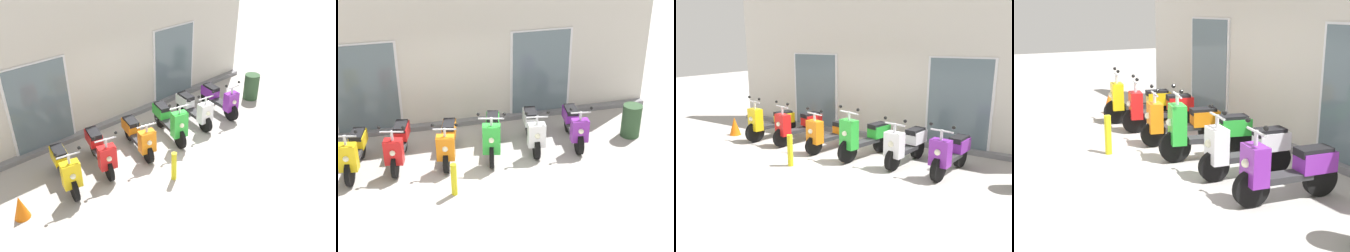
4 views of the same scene
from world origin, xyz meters
TOP-DOWN VIEW (x-y plane):
  - ground_plane at (0.00, 0.00)m, footprint 40.00×40.00m
  - storefront_facade at (-0.00, 2.70)m, footprint 10.17×0.50m
  - scooter_yellow at (-2.49, 0.90)m, footprint 0.66×1.60m
  - scooter_red at (-1.56, 0.97)m, footprint 0.70×1.56m
  - scooter_orange at (-0.50, 0.92)m, footprint 0.70×1.55m
  - scooter_green at (0.49, 0.86)m, footprint 0.76×1.66m
  - scooter_white at (1.48, 0.96)m, footprint 0.59×1.52m
  - scooter_purple at (2.47, 0.90)m, footprint 0.57×1.56m
  - traffic_cone at (-3.65, 0.62)m, footprint 0.32×0.32m
  - curb_bollard at (-0.59, -0.49)m, footprint 0.12×0.12m
  - trash_bin at (3.92, 0.87)m, footprint 0.45×0.45m

SIDE VIEW (x-z plane):
  - ground_plane at x=0.00m, z-range 0.00..0.00m
  - traffic_cone at x=-3.65m, z-range 0.00..0.52m
  - curb_bollard at x=-0.59m, z-range 0.00..0.70m
  - trash_bin at x=3.92m, z-range 0.00..0.80m
  - scooter_orange at x=-0.50m, z-range -0.12..1.01m
  - scooter_purple at x=2.47m, z-range -0.12..1.02m
  - scooter_white at x=1.48m, z-range -0.11..1.02m
  - scooter_yellow at x=-2.49m, z-range -0.14..1.09m
  - scooter_red at x=-1.56m, z-range -0.10..1.08m
  - scooter_green at x=0.49m, z-range -0.13..1.15m
  - storefront_facade at x=0.00m, z-range -0.07..3.91m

